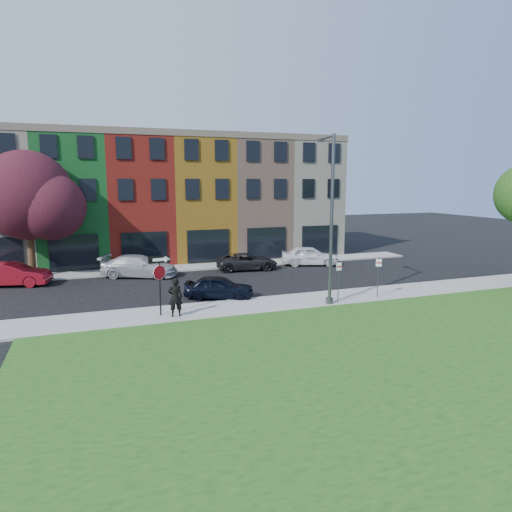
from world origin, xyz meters
name	(u,v)px	position (x,y,z in m)	size (l,w,h in m)	color
ground	(291,321)	(0.00, 0.00, 0.00)	(120.00, 120.00, 0.00)	black
sidewalk_near	(302,301)	(2.00, 3.00, 0.06)	(40.00, 3.00, 0.12)	gray
sidewalk_far	(174,268)	(-3.00, 15.00, 0.06)	(40.00, 2.40, 0.12)	gray
rowhouse_block	(166,200)	(-2.50, 21.18, 4.99)	(30.00, 10.12, 10.00)	beige
stop_sign	(159,273)	(-5.75, 2.71, 2.22)	(1.05, 0.18, 2.95)	black
man	(175,297)	(-5.08, 2.34, 1.07)	(0.73, 0.51, 1.90)	black
sedan_near	(219,287)	(-2.09, 5.35, 0.66)	(4.20, 3.03, 1.33)	black
parked_car_red	(12,274)	(-13.65, 12.86, 0.76)	(4.84, 2.61, 1.52)	maroon
parked_car_silver	(139,266)	(-5.74, 13.01, 0.76)	(5.66, 3.98, 1.52)	#A9AAAE
parked_car_dark	(247,261)	(2.15, 12.88, 0.64)	(4.79, 2.58, 1.28)	black
parked_car_white	(310,256)	(7.46, 13.01, 0.77)	(4.87, 3.23, 1.54)	white
street_lamp	(330,220)	(3.14, 2.09, 4.59)	(0.74, 2.56, 8.88)	#474A4C
parking_sign_a	(339,277)	(3.62, 1.89, 1.55)	(0.32, 0.09, 2.31)	#474A4C
parking_sign_b	(378,272)	(6.31, 2.16, 1.55)	(0.31, 0.14, 2.30)	#474A4C
tree_purple	(29,197)	(-12.56, 15.13, 5.53)	(7.18, 6.28, 8.55)	#321B10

